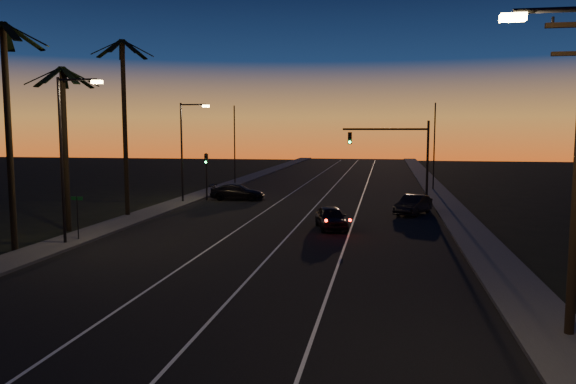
% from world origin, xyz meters
% --- Properties ---
extents(road, '(20.00, 170.00, 0.01)m').
position_xyz_m(road, '(0.00, 30.00, 0.01)').
color(road, black).
rests_on(road, ground).
extents(sidewalk_left, '(2.40, 170.00, 0.16)m').
position_xyz_m(sidewalk_left, '(-11.20, 30.00, 0.08)').
color(sidewalk_left, '#3B3B38').
rests_on(sidewalk_left, ground).
extents(sidewalk_right, '(2.40, 170.00, 0.16)m').
position_xyz_m(sidewalk_right, '(11.20, 30.00, 0.08)').
color(sidewalk_right, '#3B3B38').
rests_on(sidewalk_right, ground).
extents(lane_stripe_left, '(0.12, 160.00, 0.01)m').
position_xyz_m(lane_stripe_left, '(-3.00, 30.00, 0.02)').
color(lane_stripe_left, silver).
rests_on(lane_stripe_left, road).
extents(lane_stripe_mid, '(0.12, 160.00, 0.01)m').
position_xyz_m(lane_stripe_mid, '(0.50, 30.00, 0.02)').
color(lane_stripe_mid, silver).
rests_on(lane_stripe_mid, road).
extents(lane_stripe_right, '(0.12, 160.00, 0.01)m').
position_xyz_m(lane_stripe_right, '(4.00, 30.00, 0.02)').
color(lane_stripe_right, silver).
rests_on(lane_stripe_right, road).
extents(palm_near, '(4.25, 4.16, 11.53)m').
position_xyz_m(palm_near, '(-12.60, 18.00, 7.07)').
color(palm_near, black).
rests_on(palm_near, ground).
extents(palm_mid, '(4.25, 4.16, 10.03)m').
position_xyz_m(palm_mid, '(-13.20, 24.00, 6.25)').
color(palm_mid, black).
rests_on(palm_mid, ground).
extents(palm_far, '(4.25, 4.16, 12.53)m').
position_xyz_m(palm_far, '(-12.20, 30.00, 7.61)').
color(palm_far, black).
rests_on(palm_far, ground).
extents(streetlight_left_near, '(2.55, 0.26, 9.00)m').
position_xyz_m(streetlight_left_near, '(-10.70, 20.00, 5.32)').
color(streetlight_left_near, black).
rests_on(streetlight_left_near, ground).
extents(streetlight_left_far, '(2.55, 0.26, 8.50)m').
position_xyz_m(streetlight_left_far, '(-10.69, 38.00, 5.06)').
color(streetlight_left_far, black).
rests_on(streetlight_left_far, ground).
extents(street_sign, '(0.70, 0.06, 2.60)m').
position_xyz_m(street_sign, '(-10.80, 21.00, 1.66)').
color(street_sign, black).
rests_on(street_sign, ground).
extents(signal_mast, '(7.10, 0.41, 7.00)m').
position_xyz_m(signal_mast, '(7.14, 39.99, 4.78)').
color(signal_mast, black).
rests_on(signal_mast, ground).
extents(signal_post, '(0.28, 0.37, 4.20)m').
position_xyz_m(signal_post, '(-9.50, 39.98, 2.89)').
color(signal_post, black).
rests_on(signal_post, ground).
extents(far_pole_left, '(0.14, 0.14, 9.00)m').
position_xyz_m(far_pole_left, '(-11.00, 55.00, 4.50)').
color(far_pole_left, black).
rests_on(far_pole_left, ground).
extents(far_pole_right, '(0.14, 0.14, 9.00)m').
position_xyz_m(far_pole_right, '(11.00, 52.00, 4.50)').
color(far_pole_right, black).
rests_on(far_pole_right, ground).
extents(lead_car, '(2.76, 4.91, 1.42)m').
position_xyz_m(lead_car, '(2.76, 27.53, 0.72)').
color(lead_car, black).
rests_on(lead_car, road).
extents(right_car, '(3.06, 4.55, 1.42)m').
position_xyz_m(right_car, '(8.17, 34.66, 0.72)').
color(right_car, black).
rests_on(right_car, road).
extents(cross_car, '(4.89, 2.10, 1.40)m').
position_xyz_m(cross_car, '(-6.92, 40.79, 0.71)').
color(cross_car, black).
rests_on(cross_car, road).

